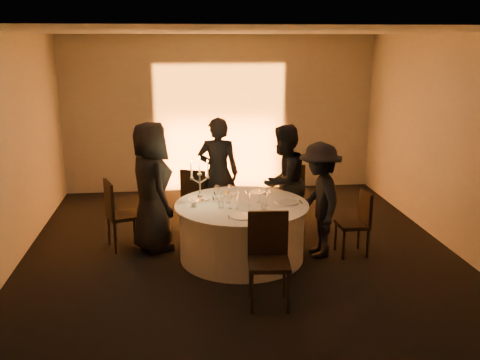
{
  "coord_description": "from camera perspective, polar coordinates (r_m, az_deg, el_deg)",
  "views": [
    {
      "loc": [
        -0.83,
        -6.79,
        2.92
      ],
      "look_at": [
        0.0,
        0.2,
        1.05
      ],
      "focal_mm": 40.0,
      "sensor_mm": 36.0,
      "label": 1
    }
  ],
  "objects": [
    {
      "name": "tumbler_b",
      "position": [
        6.99,
        -2.02,
        -2.65
      ],
      "size": [
        0.07,
        0.07,
        0.09
      ],
      "primitive_type": "cylinder",
      "color": "silver",
      "rests_on": "banquet_table"
    },
    {
      "name": "wine_glass_c",
      "position": [
        7.2,
        2.06,
        -1.37
      ],
      "size": [
        0.07,
        0.07,
        0.19
      ],
      "color": "silver",
      "rests_on": "banquet_table"
    },
    {
      "name": "chair_back_right",
      "position": [
        8.71,
        5.35,
        -1.08
      ],
      "size": [
        0.57,
        0.57,
        0.95
      ],
      "rotation": [
        0.0,
        0.0,
        -2.58
      ],
      "color": "black",
      "rests_on": "floor"
    },
    {
      "name": "wine_glass_d",
      "position": [
        7.07,
        2.84,
        -1.69
      ],
      "size": [
        0.07,
        0.07,
        0.19
      ],
      "color": "silver",
      "rests_on": "banquet_table"
    },
    {
      "name": "wine_glass_h",
      "position": [
        6.93,
        -0.29,
        -2.01
      ],
      "size": [
        0.07,
        0.07,
        0.19
      ],
      "color": "silver",
      "rests_on": "banquet_table"
    },
    {
      "name": "coffee_cup",
      "position": [
        7.08,
        -4.97,
        -2.6
      ],
      "size": [
        0.11,
        0.11,
        0.07
      ],
      "color": "white",
      "rests_on": "banquet_table"
    },
    {
      "name": "chair_front",
      "position": [
        6.05,
        3.05,
        -7.78
      ],
      "size": [
        0.5,
        0.5,
        1.05
      ],
      "rotation": [
        0.0,
        0.0,
        -0.1
      ],
      "color": "black",
      "rests_on": "floor"
    },
    {
      "name": "floor",
      "position": [
        7.44,
        0.18,
        -8.24
      ],
      "size": [
        7.0,
        7.0,
        0.0
      ],
      "primitive_type": "plane",
      "color": "black",
      "rests_on": "ground"
    },
    {
      "name": "guest_back_right",
      "position": [
        7.97,
        4.63,
        -0.18
      ],
      "size": [
        1.05,
        1.04,
        1.71
      ],
      "primitive_type": "imported",
      "rotation": [
        0.0,
        0.0,
        -2.38
      ],
      "color": "black",
      "rests_on": "floor"
    },
    {
      "name": "wall_left",
      "position": [
        7.27,
        -24.01,
        2.31
      ],
      "size": [
        0.0,
        7.0,
        7.0
      ],
      "primitive_type": "plane",
      "rotation": [
        1.57,
        0.0,
        1.57
      ],
      "color": "#ACA79F",
      "rests_on": "floor"
    },
    {
      "name": "plate_right",
      "position": [
        7.24,
        5.19,
        -2.39
      ],
      "size": [
        0.36,
        0.28,
        0.01
      ],
      "color": "white",
      "rests_on": "banquet_table"
    },
    {
      "name": "guest_right",
      "position": [
        7.33,
        8.46,
        -2.14
      ],
      "size": [
        0.62,
        1.04,
        1.59
      ],
      "primitive_type": "imported",
      "rotation": [
        0.0,
        0.0,
        -1.54
      ],
      "color": "black",
      "rests_on": "floor"
    },
    {
      "name": "plate_left",
      "position": [
        7.4,
        -4.2,
        -2.01
      ],
      "size": [
        0.36,
        0.25,
        0.01
      ],
      "color": "white",
      "rests_on": "banquet_table"
    },
    {
      "name": "wall_right",
      "position": [
        7.92,
        22.31,
        3.43
      ],
      "size": [
        0.0,
        7.0,
        7.0
      ],
      "primitive_type": "plane",
      "rotation": [
        1.57,
        0.0,
        -1.57
      ],
      "color": "#ACA79F",
      "rests_on": "floor"
    },
    {
      "name": "plate_front",
      "position": [
        6.65,
        0.25,
        -3.91
      ],
      "size": [
        0.36,
        0.29,
        0.01
      ],
      "color": "white",
      "rests_on": "banquet_table"
    },
    {
      "name": "guest_left",
      "position": [
        7.56,
        -9.44,
        -0.72
      ],
      "size": [
        0.87,
        1.05,
        1.83
      ],
      "primitive_type": "imported",
      "rotation": [
        0.0,
        0.0,
        1.95
      ],
      "color": "black",
      "rests_on": "floor"
    },
    {
      "name": "banquet_table",
      "position": [
        7.29,
        0.19,
        -5.46
      ],
      "size": [
        1.8,
        1.8,
        0.77
      ],
      "color": "black",
      "rests_on": "floor"
    },
    {
      "name": "tumbler_c",
      "position": [
        6.93,
        2.57,
        -2.82
      ],
      "size": [
        0.07,
        0.07,
        0.09
      ],
      "primitive_type": "cylinder",
      "color": "silver",
      "rests_on": "banquet_table"
    },
    {
      "name": "wine_glass_b",
      "position": [
        7.16,
        -1.28,
        -1.44
      ],
      "size": [
        0.07,
        0.07,
        0.19
      ],
      "color": "silver",
      "rests_on": "banquet_table"
    },
    {
      "name": "wine_glass_f",
      "position": [
        6.94,
        -1.06,
        -1.98
      ],
      "size": [
        0.07,
        0.07,
        0.19
      ],
      "color": "silver",
      "rests_on": "banquet_table"
    },
    {
      "name": "wine_glass_g",
      "position": [
        7.4,
        -1.09,
        -0.91
      ],
      "size": [
        0.07,
        0.07,
        0.19
      ],
      "color": "silver",
      "rests_on": "banquet_table"
    },
    {
      "name": "candelabra",
      "position": [
        7.23,
        -4.31,
        -0.62
      ],
      "size": [
        0.27,
        0.13,
        0.64
      ],
      "color": "white",
      "rests_on": "banquet_table"
    },
    {
      "name": "wine_glass_a",
      "position": [
        7.36,
        -2.47,
        -0.99
      ],
      "size": [
        0.07,
        0.07,
        0.19
      ],
      "color": "silver",
      "rests_on": "banquet_table"
    },
    {
      "name": "ceiling",
      "position": [
        6.84,
        0.2,
        15.55
      ],
      "size": [
        7.0,
        7.0,
        0.0
      ],
      "primitive_type": "plane",
      "rotation": [
        3.14,
        0.0,
        0.0
      ],
      "color": "silver",
      "rests_on": "wall_back"
    },
    {
      "name": "wall_front",
      "position": [
        3.68,
        6.88,
        -7.92
      ],
      "size": [
        7.0,
        0.0,
        7.0
      ],
      "primitive_type": "plane",
      "rotation": [
        -1.57,
        0.0,
        0.0
      ],
      "color": "#ACA79F",
      "rests_on": "floor"
    },
    {
      "name": "wine_glass_e",
      "position": [
        7.06,
        1.04,
        -1.69
      ],
      "size": [
        0.07,
        0.07,
        0.19
      ],
      "color": "silver",
      "rests_on": "banquet_table"
    },
    {
      "name": "chair_right",
      "position": [
        7.56,
        12.43,
        -4.11
      ],
      "size": [
        0.41,
        0.41,
        0.9
      ],
      "rotation": [
        0.0,
        0.0,
        -1.53
      ],
      "color": "black",
      "rests_on": "floor"
    },
    {
      "name": "uplighter_fixture",
      "position": [
        10.43,
        -1.94,
        -1.12
      ],
      "size": [
        0.25,
        0.12,
        0.1
      ],
      "primitive_type": "cube",
      "color": "black",
      "rests_on": "floor"
    },
    {
      "name": "wall_back",
      "position": [
        10.42,
        -2.16,
        7.03
      ],
      "size": [
        7.0,
        0.0,
        7.0
      ],
      "primitive_type": "plane",
      "rotation": [
        1.57,
        0.0,
        0.0
      ],
      "color": "#ACA79F",
      "rests_on": "floor"
    },
    {
      "name": "plate_back_left",
      "position": [
        7.64,
        -1.45,
        -1.35
      ],
      "size": [
        0.36,
        0.29,
        0.08
      ],
      "color": "white",
      "rests_on": "banquet_table"
    },
    {
      "name": "chair_left",
      "position": [
        7.76,
        -12.9,
        -3.2
      ],
      "size": [
        0.56,
        0.56,
        1.0
      ],
      "rotation": [
        0.0,
        0.0,
        1.91
      ],
      "color": "black",
      "rests_on": "floor"
    },
    {
      "name": "guest_back_left",
      "position": [
        8.35,
        -2.35,
        0.73
      ],
      "size": [
        0.7,
        0.52,
        1.76
      ],
      "primitive_type": "imported",
      "rotation": [
        0.0,
        0.0,
        2.97
      ],
      "color": "black",
      "rests_on": "floor"
    },
    {
      "name": "tumbler_a",
      "position": [
        7.42,
        -1.88,
        -1.62
      ],
      "size": [
        0.07,
        0.07,
        0.09
      ],
      "primitive_type": "cylinder",
      "color": "silver",
      "rests_on": "banquet_table"
    },
    {
      "name": "plate_back_right",
      "position": [
        7.69,
        1.89,
        -1.31
      ],
      "size": [
        0.36,
        0.25,
        0.01
      ],
      "color": "white",
      "rests_on": "banquet_table"
    },
    {
      "name": "chair_back_left",
      "position": [
        8.54,
        -4.8,
        -1.46
      ],
      "size": [
        0.53,
        0.53,
        0.93
      ],
      "rotation": [
        0.0,
        0.0,
        2.79
      ],
      "color": "black",
      "rests_on": "floor"
    }
  ]
}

